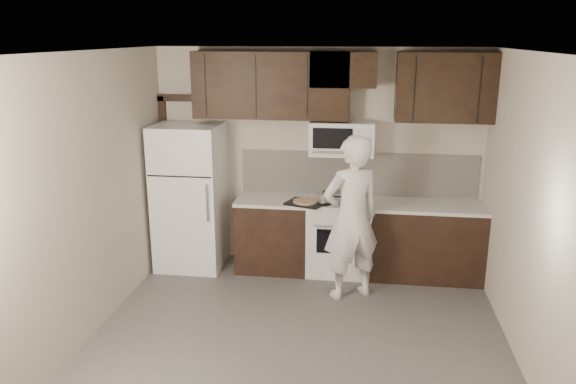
% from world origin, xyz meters
% --- Properties ---
extents(floor, '(4.50, 4.50, 0.00)m').
position_xyz_m(floor, '(0.00, 0.00, 0.00)').
color(floor, '#555250').
rests_on(floor, ground).
extents(back_wall, '(4.00, 0.00, 4.00)m').
position_xyz_m(back_wall, '(0.00, 2.25, 1.35)').
color(back_wall, '#BEB3A1').
rests_on(back_wall, ground).
extents(ceiling, '(4.50, 4.50, 0.00)m').
position_xyz_m(ceiling, '(0.00, 0.00, 2.70)').
color(ceiling, white).
rests_on(ceiling, back_wall).
extents(counter_run, '(2.95, 0.64, 0.91)m').
position_xyz_m(counter_run, '(0.60, 1.94, 0.46)').
color(counter_run, black).
rests_on(counter_run, floor).
extents(stove, '(0.76, 0.66, 0.94)m').
position_xyz_m(stove, '(0.30, 1.94, 0.46)').
color(stove, white).
rests_on(stove, floor).
extents(backsplash, '(2.90, 0.02, 0.54)m').
position_xyz_m(backsplash, '(0.50, 2.24, 1.18)').
color(backsplash, beige).
rests_on(backsplash, counter_run).
extents(upper_cabinets, '(3.48, 0.35, 0.78)m').
position_xyz_m(upper_cabinets, '(0.21, 2.08, 2.28)').
color(upper_cabinets, black).
rests_on(upper_cabinets, back_wall).
extents(microwave, '(0.76, 0.42, 0.40)m').
position_xyz_m(microwave, '(0.30, 2.06, 1.65)').
color(microwave, white).
rests_on(microwave, upper_cabinets).
extents(refrigerator, '(0.80, 0.76, 1.80)m').
position_xyz_m(refrigerator, '(-1.55, 1.89, 0.90)').
color(refrigerator, white).
rests_on(refrigerator, floor).
extents(door_trim, '(0.50, 0.08, 2.12)m').
position_xyz_m(door_trim, '(-1.92, 2.21, 1.25)').
color(door_trim, black).
rests_on(door_trim, floor).
extents(saucepan, '(0.30, 0.17, 0.16)m').
position_xyz_m(saucepan, '(0.12, 1.79, 0.98)').
color(saucepan, silver).
rests_on(saucepan, stove).
extents(baking_tray, '(0.51, 0.44, 0.02)m').
position_xyz_m(baking_tray, '(-0.10, 1.75, 0.92)').
color(baking_tray, black).
rests_on(baking_tray, counter_run).
extents(pizza, '(0.37, 0.37, 0.02)m').
position_xyz_m(pizza, '(-0.10, 1.75, 0.94)').
color(pizza, '#CDB489').
rests_on(pizza, baking_tray).
extents(person, '(0.80, 0.71, 1.83)m').
position_xyz_m(person, '(0.46, 1.27, 0.92)').
color(person, white).
rests_on(person, floor).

